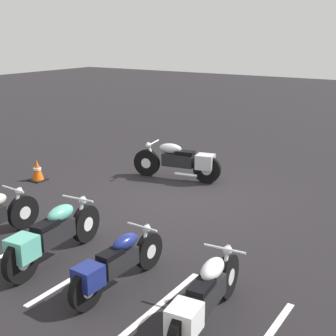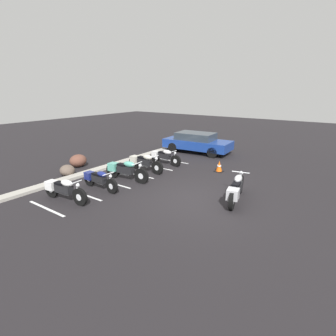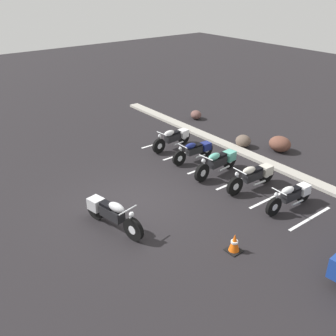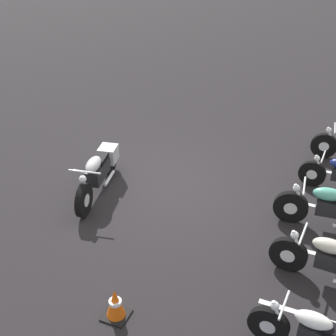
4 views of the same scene
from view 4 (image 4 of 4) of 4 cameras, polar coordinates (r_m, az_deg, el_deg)
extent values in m
plane|color=black|center=(10.64, -0.96, -2.17)|extent=(60.00, 60.00, 0.00)
cylinder|color=black|center=(9.70, -10.22, -3.87)|extent=(0.72, 0.26, 0.71)
cylinder|color=silver|center=(9.70, -10.22, -3.87)|extent=(0.29, 0.19, 0.27)
cylinder|color=black|center=(11.01, -7.14, 0.95)|extent=(0.72, 0.26, 0.71)
cylinder|color=silver|center=(11.01, -7.14, 0.95)|extent=(0.29, 0.19, 0.27)
cube|color=black|center=(10.30, -8.55, -0.39)|extent=(0.86, 0.45, 0.32)
ellipsoid|color=#B7B7BC|center=(9.98, -9.09, 0.41)|extent=(0.65, 0.39, 0.26)
cube|color=black|center=(10.34, -8.30, 1.15)|extent=(0.51, 0.35, 0.09)
cube|color=#B7B7BC|center=(10.87, -7.29, 1.70)|extent=(0.50, 0.46, 0.37)
cylinder|color=silver|center=(9.64, -10.10, -2.07)|extent=(0.29, 0.12, 0.57)
cylinder|color=silver|center=(9.54, -10.11, -0.46)|extent=(0.17, 0.66, 0.04)
sphere|color=silver|center=(9.48, -10.36, -1.33)|extent=(0.15, 0.15, 0.15)
cylinder|color=silver|center=(10.63, -7.17, -1.22)|extent=(0.60, 0.19, 0.08)
cylinder|color=black|center=(12.26, 18.47, 2.61)|extent=(0.18, 0.65, 0.64)
cylinder|color=silver|center=(12.26, 18.47, 2.61)|extent=(0.15, 0.26, 0.24)
cylinder|color=silver|center=(12.15, 19.21, 3.57)|extent=(0.08, 0.26, 0.52)
cylinder|color=silver|center=(12.05, 19.69, 4.60)|extent=(0.61, 0.10, 0.04)
sphere|color=silver|center=(12.07, 19.03, 4.36)|extent=(0.14, 0.14, 0.14)
cylinder|color=black|center=(11.00, 17.16, -0.65)|extent=(0.13, 0.61, 0.61)
cylinder|color=silver|center=(11.00, 17.16, -0.65)|extent=(0.12, 0.23, 0.23)
cylinder|color=silver|center=(10.87, 17.92, 0.30)|extent=(0.06, 0.24, 0.49)
cylinder|color=silver|center=(10.76, 18.40, 1.33)|extent=(0.57, 0.05, 0.03)
sphere|color=silver|center=(10.80, 17.72, 1.13)|extent=(0.13, 0.13, 0.13)
cylinder|color=black|center=(9.68, 14.72, -4.61)|extent=(0.19, 0.70, 0.69)
cylinder|color=silver|center=(9.68, 14.72, -4.61)|extent=(0.16, 0.27, 0.26)
ellipsoid|color=#59B29E|center=(9.47, 18.99, -3.04)|extent=(0.33, 0.61, 0.25)
cylinder|color=silver|center=(9.53, 15.68, -3.40)|extent=(0.09, 0.28, 0.56)
cylinder|color=silver|center=(9.39, 16.29, -2.08)|extent=(0.65, 0.10, 0.04)
sphere|color=silver|center=(9.43, 15.40, -2.38)|extent=(0.15, 0.15, 0.15)
cylinder|color=black|center=(8.54, 14.45, -10.14)|extent=(0.15, 0.67, 0.67)
cylinder|color=silver|center=(8.54, 14.45, -10.14)|extent=(0.14, 0.26, 0.25)
ellipsoid|color=beige|center=(8.24, 19.11, -8.96)|extent=(0.29, 0.58, 0.24)
cylinder|color=silver|center=(8.36, 15.49, -8.99)|extent=(0.07, 0.27, 0.54)
cylinder|color=silver|center=(8.20, 16.15, -7.68)|extent=(0.63, 0.07, 0.04)
sphere|color=silver|center=(8.26, 15.18, -7.90)|extent=(0.14, 0.14, 0.14)
cylinder|color=black|center=(7.38, 12.14, -18.16)|extent=(0.14, 0.63, 0.62)
cylinder|color=silver|center=(7.38, 12.14, -18.16)|extent=(0.13, 0.24, 0.24)
ellipsoid|color=white|center=(7.05, 17.31, -17.27)|extent=(0.27, 0.54, 0.23)
cylinder|color=silver|center=(7.19, 13.27, -17.12)|extent=(0.07, 0.25, 0.50)
cylinder|color=silver|center=(7.00, 13.97, -15.89)|extent=(0.58, 0.06, 0.03)
sphere|color=silver|center=(7.07, 12.90, -16.05)|extent=(0.13, 0.13, 0.13)
cube|color=black|center=(7.79, -6.33, -17.39)|extent=(0.40, 0.40, 0.03)
cone|color=#EA590F|center=(7.59, -6.44, -16.07)|extent=(0.32, 0.32, 0.56)
cylinder|color=white|center=(7.57, -6.46, -15.92)|extent=(0.20, 0.20, 0.06)
cube|color=white|center=(9.22, 19.79, -10.36)|extent=(0.10, 2.10, 0.00)
cube|color=white|center=(8.07, 18.60, -17.22)|extent=(0.10, 2.10, 0.00)
camera|label=1|loc=(14.57, 44.75, 14.13)|focal=50.00mm
camera|label=2|loc=(18.07, -3.38, 24.95)|focal=28.00mm
camera|label=3|loc=(9.67, -80.01, 13.20)|focal=42.00mm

